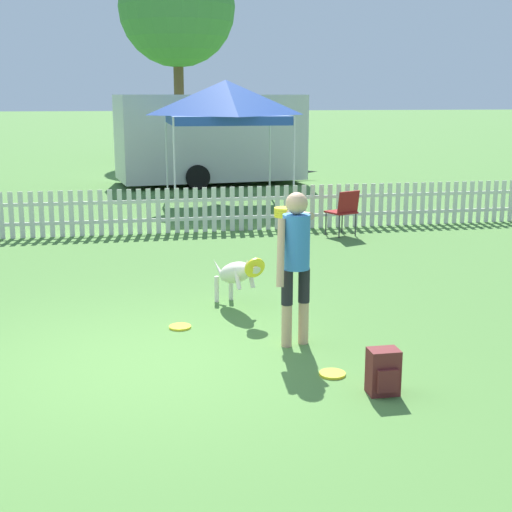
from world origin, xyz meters
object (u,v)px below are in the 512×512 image
Objects in this scene: frisbee_near_dog at (180,327)px; equipment_trailer at (210,137)px; frisbee_near_handler at (332,374)px; tree_left_grove at (177,8)px; backpack_on_grass at (383,372)px; folding_chair_blue_left at (344,209)px; canopy_tent_secondary at (226,102)px; leaping_dog at (237,273)px; handler_person at (295,249)px.

equipment_trailer is (1.99, 13.31, 1.34)m from frisbee_near_dog.
tree_left_grove is (0.50, 23.08, 5.85)m from frisbee_near_handler.
folding_chair_blue_left reaches higher than backpack_on_grass.
canopy_tent_secondary is (-1.56, 4.31, 1.89)m from folding_chair_blue_left.
canopy_tent_secondary reaches higher than leaping_dog.
canopy_tent_secondary is (1.87, 9.12, 2.39)m from frisbee_near_dog.
frisbee_near_handler is (0.54, -2.27, -0.44)m from leaping_dog.
folding_chair_blue_left is 0.29× the size of canopy_tent_secondary.
leaping_dog is at bearing -102.75° from equipment_trailer.
frisbee_near_handler is at bearing -91.23° from tree_left_grove.
leaping_dog is at bearing -92.84° from tree_left_grove.
frisbee_near_dog is 0.09× the size of canopy_tent_secondary.
handler_person reaches higher than backpack_on_grass.
tree_left_grove reaches higher than leaping_dog.
folding_chair_blue_left is 0.10× the size of tree_left_grove.
frisbee_near_dog is 0.29× the size of folding_chair_blue_left.
folding_chair_blue_left is at bearing -84.34° from tree_left_grove.
frisbee_near_handler is (0.14, -0.94, -1.00)m from handler_person.
frisbee_near_handler is at bearing -93.11° from canopy_tent_secondary.
leaping_dog is at bearing 90.65° from handler_person.
leaping_dog is 1.48× the size of folding_chair_blue_left.
handler_person is 6.47× the size of frisbee_near_dog.
tree_left_grove reaches higher than handler_person.
equipment_trailer is (0.85, 14.02, 0.35)m from handler_person.
frisbee_near_handler is at bearing 122.42° from backpack_on_grass.
leaping_dog is at bearing 39.66° from frisbee_near_dog.
equipment_trailer reaches higher than leaping_dog.
handler_person reaches higher than frisbee_near_handler.
frisbee_near_handler is at bearing 49.44° from folding_chair_blue_left.
tree_left_grove reaches higher than folding_chair_blue_left.
leaping_dog is 4.98m from folding_chair_blue_left.
handler_person reaches higher than folding_chair_blue_left.
canopy_tent_secondary is at bearing -92.32° from folding_chair_blue_left.
tree_left_grove reaches higher than canopy_tent_secondary.
frisbee_near_dog is 9.61m from canopy_tent_secondary.
canopy_tent_secondary reaches higher than folding_chair_blue_left.
leaping_dog is 0.20× the size of equipment_trailer.
tree_left_grove is at bearing -108.64° from leaping_dog.
canopy_tent_secondary reaches higher than equipment_trailer.
backpack_on_grass is 24.24m from tree_left_grove.
frisbee_near_dog is (-0.74, -0.62, -0.44)m from leaping_dog.
canopy_tent_secondary is (0.73, 9.84, 1.39)m from handler_person.
tree_left_grove reaches higher than equipment_trailer.
equipment_trailer is (0.12, 4.19, -1.05)m from canopy_tent_secondary.
equipment_trailer is at bearing -102.60° from folding_chair_blue_left.
canopy_tent_secondary is 0.36× the size of tree_left_grove.
folding_chair_blue_left is 17.53m from tree_left_grove.
backpack_on_grass is 15.50m from equipment_trailer.
leaping_dog is at bearing 107.11° from backpack_on_grass.
canopy_tent_secondary is 12.78m from tree_left_grove.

